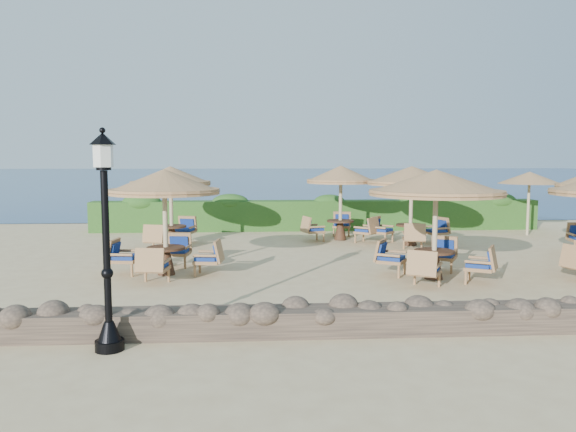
{
  "coord_description": "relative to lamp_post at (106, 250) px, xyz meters",
  "views": [
    {
      "loc": [
        -2.59,
        -15.29,
        2.95
      ],
      "look_at": [
        -1.61,
        0.35,
        1.3
      ],
      "focal_mm": 35.0,
      "sensor_mm": 36.0,
      "label": 1
    }
  ],
  "objects": [
    {
      "name": "ground",
      "position": [
        4.8,
        6.8,
        -1.55
      ],
      "size": [
        120.0,
        120.0,
        0.0
      ],
      "primitive_type": "plane",
      "color": "#D2B985",
      "rests_on": "ground"
    },
    {
      "name": "cafe_set_3",
      "position": [
        -0.47,
        9.99,
        0.43
      ],
      "size": [
        2.64,
        2.88,
        2.65
      ],
      "color": "#C0B187",
      "rests_on": "ground"
    },
    {
      "name": "sea",
      "position": [
        4.8,
        76.8,
        -1.55
      ],
      "size": [
        160.0,
        160.0,
        0.0
      ],
      "primitive_type": "plane",
      "color": "navy",
      "rests_on": "ground"
    },
    {
      "name": "lamp_post",
      "position": [
        0.0,
        0.0,
        0.0
      ],
      "size": [
        0.44,
        0.44,
        3.31
      ],
      "color": "black",
      "rests_on": "ground"
    },
    {
      "name": "hedge",
      "position": [
        4.8,
        14.0,
        -0.95
      ],
      "size": [
        18.0,
        0.9,
        1.2
      ],
      "primitive_type": "cube",
      "color": "#214A17",
      "rests_on": "ground"
    },
    {
      "name": "cafe_set_4",
      "position": [
        5.32,
        11.21,
        0.27
      ],
      "size": [
        2.72,
        2.67,
        2.65
      ],
      "color": "#C0B187",
      "rests_on": "ground"
    },
    {
      "name": "cafe_set_0",
      "position": [
        0.02,
        5.56,
        0.26
      ],
      "size": [
        2.87,
        2.87,
        2.65
      ],
      "color": "#C0B187",
      "rests_on": "ground"
    },
    {
      "name": "cafe_set_5",
      "position": [
        7.47,
        9.85,
        0.4
      ],
      "size": [
        2.97,
        2.97,
        2.65
      ],
      "color": "#C0B187",
      "rests_on": "ground"
    },
    {
      "name": "cafe_set_1",
      "position": [
        6.58,
        4.64,
        0.37
      ],
      "size": [
        3.24,
        3.24,
        2.65
      ],
      "color": "#C0B187",
      "rests_on": "ground"
    },
    {
      "name": "extra_parasol",
      "position": [
        12.6,
        12.0,
        0.62
      ],
      "size": [
        2.3,
        2.3,
        2.41
      ],
      "color": "#C0B187",
      "rests_on": "ground"
    },
    {
      "name": "stone_wall",
      "position": [
        4.8,
        0.6,
        -1.33
      ],
      "size": [
        15.0,
        0.65,
        0.44
      ],
      "primitive_type": "cube",
      "color": "brown",
      "rests_on": "ground"
    }
  ]
}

